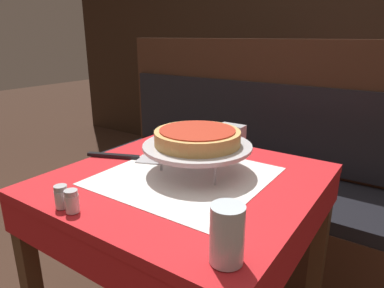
# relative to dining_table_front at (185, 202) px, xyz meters

# --- Properties ---
(dining_table_front) EXTENTS (0.78, 0.78, 0.73)m
(dining_table_front) POSITION_rel_dining_table_front_xyz_m (0.00, 0.00, 0.00)
(dining_table_front) COLOR red
(dining_table_front) RESTS_ON ground_plane
(dining_table_rear) EXTENTS (0.74, 0.74, 0.74)m
(dining_table_rear) POSITION_rel_dining_table_front_xyz_m (0.17, 1.55, -0.01)
(dining_table_rear) COLOR red
(dining_table_rear) RESTS_ON ground_plane
(booth_bench) EXTENTS (1.75, 0.52, 1.14)m
(booth_bench) POSITION_rel_dining_table_front_xyz_m (-0.19, 0.78, -0.32)
(booth_bench) COLOR #3D2316
(booth_bench) RESTS_ON ground_plane
(back_wall_panel) EXTENTS (6.00, 0.04, 2.40)m
(back_wall_panel) POSITION_rel_dining_table_front_xyz_m (0.00, 2.12, 0.56)
(back_wall_panel) COLOR black
(back_wall_panel) RESTS_ON ground_plane
(pizza_pan_stand) EXTENTS (0.35, 0.35, 0.09)m
(pizza_pan_stand) POSITION_rel_dining_table_front_xyz_m (0.01, 0.05, 0.18)
(pizza_pan_stand) COLOR #ADADB2
(pizza_pan_stand) RESTS_ON dining_table_front
(deep_dish_pizza) EXTENTS (0.27, 0.27, 0.05)m
(deep_dish_pizza) POSITION_rel_dining_table_front_xyz_m (0.01, 0.05, 0.21)
(deep_dish_pizza) COLOR tan
(deep_dish_pizza) RESTS_ON pizza_pan_stand
(pizza_server) EXTENTS (0.29, 0.16, 0.01)m
(pizza_server) POSITION_rel_dining_table_front_xyz_m (-0.26, 0.01, 0.10)
(pizza_server) COLOR #BCBCC1
(pizza_server) RESTS_ON dining_table_front
(water_glass_near) EXTENTS (0.07, 0.07, 0.12)m
(water_glass_near) POSITION_rel_dining_table_front_xyz_m (0.31, -0.30, 0.15)
(water_glass_near) COLOR silver
(water_glass_near) RESTS_ON dining_table_front
(salt_shaker) EXTENTS (0.03, 0.03, 0.06)m
(salt_shaker) POSITION_rel_dining_table_front_xyz_m (-0.14, -0.35, 0.12)
(salt_shaker) COLOR silver
(salt_shaker) RESTS_ON dining_table_front
(pepper_shaker) EXTENTS (0.03, 0.03, 0.06)m
(pepper_shaker) POSITION_rel_dining_table_front_xyz_m (-0.10, -0.35, 0.12)
(pepper_shaker) COLOR silver
(pepper_shaker) RESTS_ON dining_table_front
(napkin_holder) EXTENTS (0.10, 0.05, 0.09)m
(napkin_holder) POSITION_rel_dining_table_front_xyz_m (-0.02, 0.34, 0.14)
(napkin_holder) COLOR #B2B2B7
(napkin_holder) RESTS_ON dining_table_front
(condiment_caddy) EXTENTS (0.12, 0.12, 0.17)m
(condiment_caddy) POSITION_rel_dining_table_front_xyz_m (0.07, 1.48, 0.15)
(condiment_caddy) COLOR black
(condiment_caddy) RESTS_ON dining_table_rear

